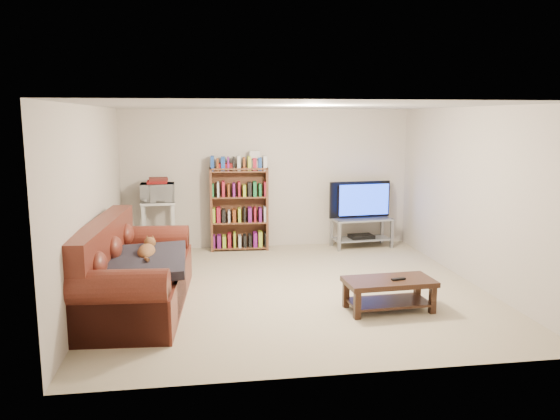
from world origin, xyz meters
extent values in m
plane|color=#C8B894|center=(0.00, 0.00, 0.00)|extent=(5.00, 5.00, 0.00)
plane|color=white|center=(0.00, 0.00, 2.40)|extent=(5.00, 5.00, 0.00)
plane|color=beige|center=(0.00, 2.50, 1.20)|extent=(5.00, 0.00, 5.00)
plane|color=beige|center=(0.00, -2.50, 1.20)|extent=(5.00, 0.00, 5.00)
plane|color=beige|center=(-2.50, 0.00, 1.20)|extent=(0.00, 5.00, 5.00)
plane|color=beige|center=(2.50, 0.00, 1.20)|extent=(0.00, 5.00, 5.00)
cube|color=#5E2318|center=(-1.94, -0.41, 0.24)|extent=(1.23, 2.53, 0.47)
cube|color=#5E2318|center=(-2.34, -0.38, 0.53)|extent=(0.43, 2.47, 1.03)
cube|color=#5E2318|center=(-2.02, -1.51, 0.30)|extent=(1.02, 0.31, 0.59)
cube|color=#5E2318|center=(-1.86, 0.70, 0.30)|extent=(1.02, 0.31, 0.59)
cube|color=#232029|center=(-1.85, -0.58, 0.60)|extent=(0.97, 1.24, 0.20)
cube|color=#321C11|center=(0.99, -0.98, 0.35)|extent=(1.07, 0.58, 0.06)
cube|color=#321C11|center=(0.99, -0.98, 0.10)|extent=(0.96, 0.52, 0.03)
cube|color=#321C11|center=(0.54, -1.21, 0.16)|extent=(0.07, 0.07, 0.32)
cube|color=#321C11|center=(1.46, -1.16, 0.16)|extent=(0.07, 0.07, 0.32)
cube|color=#321C11|center=(0.52, -0.81, 0.16)|extent=(0.07, 0.07, 0.32)
cube|color=#321C11|center=(1.44, -0.76, 0.16)|extent=(0.07, 0.07, 0.32)
cube|color=black|center=(1.09, -1.02, 0.39)|extent=(0.18, 0.08, 0.02)
cube|color=#999EA3|center=(1.61, 2.16, 0.50)|extent=(1.07, 0.56, 0.03)
cube|color=#999EA3|center=(1.61, 2.16, 0.15)|extent=(1.02, 0.53, 0.02)
cube|color=gray|center=(1.15, 1.91, 0.26)|extent=(0.05, 0.05, 0.51)
cube|color=gray|center=(2.11, 2.01, 0.26)|extent=(0.05, 0.05, 0.51)
cube|color=gray|center=(1.11, 2.32, 0.26)|extent=(0.05, 0.05, 0.51)
cube|color=gray|center=(2.07, 2.41, 0.26)|extent=(0.05, 0.05, 0.51)
imported|color=black|center=(1.61, 2.16, 0.83)|extent=(1.12, 0.25, 0.64)
cube|color=black|center=(1.61, 2.16, 0.19)|extent=(0.44, 0.33, 0.06)
cube|color=brown|center=(-0.99, 2.32, 0.71)|extent=(0.05, 0.31, 1.42)
cube|color=brown|center=(-0.05, 2.28, 0.71)|extent=(0.05, 0.31, 1.42)
cube|color=brown|center=(-0.52, 2.30, 1.40)|extent=(0.99, 0.34, 0.03)
cube|color=maroon|center=(-0.74, 2.31, 1.45)|extent=(0.29, 0.23, 0.08)
cube|color=silver|center=(-1.87, 2.18, 0.87)|extent=(0.57, 0.42, 0.04)
cube|color=silver|center=(-1.87, 2.18, 0.30)|extent=(0.51, 0.38, 0.03)
cube|color=silver|center=(-2.10, 2.01, 0.42)|extent=(0.05, 0.05, 0.85)
cube|color=silver|center=(-1.63, 2.03, 0.42)|extent=(0.05, 0.05, 0.85)
cube|color=silver|center=(-2.11, 2.34, 0.42)|extent=(0.05, 0.05, 0.85)
cube|color=silver|center=(-1.64, 2.35, 0.42)|extent=(0.05, 0.05, 0.85)
imported|color=silver|center=(-1.87, 2.18, 1.04)|extent=(0.56, 0.39, 0.30)
cube|color=maroon|center=(-1.87, 2.18, 1.21)|extent=(0.33, 0.29, 0.05)
camera|label=1|loc=(-1.19, -6.90, 2.25)|focal=35.00mm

